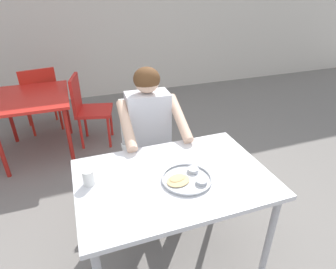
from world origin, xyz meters
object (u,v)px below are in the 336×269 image
(diner_foreground, at_px, (151,131))
(table_background_red, at_px, (32,104))
(chair_red_far, at_px, (40,95))
(drinking_cup, at_px, (88,177))
(chair_red_right, at_px, (87,106))
(chair_foreground, at_px, (146,141))
(table_foreground, at_px, (173,187))
(thali_tray, at_px, (187,179))

(diner_foreground, distance_m, table_background_red, 1.59)
(chair_red_far, bearing_deg, drinking_cup, -80.18)
(table_background_red, bearing_deg, chair_red_right, 5.97)
(diner_foreground, bearing_deg, chair_foreground, 88.12)
(drinking_cup, relative_size, chair_red_right, 0.11)
(table_foreground, height_order, table_background_red, table_foreground)
(chair_foreground, relative_size, diner_foreground, 0.73)
(chair_foreground, xyz_separation_m, chair_red_far, (-0.95, 1.62, -0.01))
(thali_tray, distance_m, chair_red_far, 2.72)
(table_background_red, bearing_deg, chair_foreground, -46.22)
(chair_red_right, bearing_deg, drinking_cup, -93.78)
(table_foreground, bearing_deg, chair_red_far, 109.95)
(thali_tray, bearing_deg, diner_foreground, 91.32)
(table_foreground, bearing_deg, thali_tray, -44.97)
(table_foreground, xyz_separation_m, drinking_cup, (-0.49, 0.09, 0.13))
(chair_red_far, bearing_deg, table_background_red, -93.27)
(diner_foreground, bearing_deg, chair_red_far, 117.04)
(chair_foreground, distance_m, diner_foreground, 0.31)
(table_background_red, bearing_deg, table_foreground, -63.64)
(table_foreground, xyz_separation_m, table_background_red, (-0.93, 1.88, -0.05))
(chair_foreground, bearing_deg, diner_foreground, -91.88)
(table_foreground, bearing_deg, diner_foreground, 85.91)
(chair_foreground, bearing_deg, drinking_cup, -125.34)
(table_background_red, xyz_separation_m, chair_red_right, (0.57, 0.06, -0.13))
(chair_red_far, bearing_deg, chair_foreground, -59.61)
(table_foreground, xyz_separation_m, chair_foreground, (0.05, 0.85, -0.15))
(drinking_cup, bearing_deg, table_background_red, 104.01)
(table_foreground, distance_m, thali_tray, 0.12)
(chair_red_far, bearing_deg, chair_red_right, -45.04)
(table_foreground, relative_size, chair_foreground, 1.29)
(chair_red_right, bearing_deg, chair_foreground, -69.02)
(table_foreground, bearing_deg, table_background_red, 116.36)
(thali_tray, bearing_deg, chair_red_right, 101.99)
(diner_foreground, xyz_separation_m, chair_red_far, (-0.94, 1.85, -0.23))
(chair_red_far, bearing_deg, diner_foreground, -62.96)
(drinking_cup, relative_size, chair_foreground, 0.11)
(table_foreground, relative_size, chair_red_far, 1.35)
(thali_tray, xyz_separation_m, drinking_cup, (-0.55, 0.16, 0.04))
(chair_foreground, bearing_deg, chair_red_far, 120.39)
(thali_tray, relative_size, chair_foreground, 0.34)
(drinking_cup, bearing_deg, chair_foreground, 54.66)
(thali_tray, relative_size, drinking_cup, 3.15)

